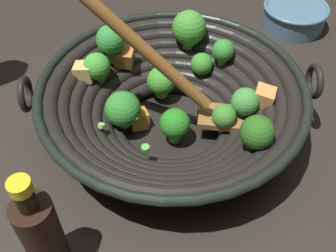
% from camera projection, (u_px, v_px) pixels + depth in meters
% --- Properties ---
extents(ground_plane, '(4.00, 4.00, 0.00)m').
position_uv_depth(ground_plane, '(172.00, 131.00, 0.67)').
color(ground_plane, '#28231E').
extents(wok, '(0.44, 0.40, 0.24)m').
position_uv_depth(wok, '(172.00, 101.00, 0.62)').
color(wok, black).
rests_on(wok, ground).
extents(soy_sauce_bottle, '(0.05, 0.05, 0.17)m').
position_uv_depth(soy_sauce_bottle, '(41.00, 233.00, 0.47)').
color(soy_sauce_bottle, black).
rests_on(soy_sauce_bottle, ground).
extents(prep_bowl, '(0.13, 0.13, 0.05)m').
position_uv_depth(prep_bowl, '(294.00, 15.00, 0.85)').
color(prep_bowl, slate).
rests_on(prep_bowl, ground).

